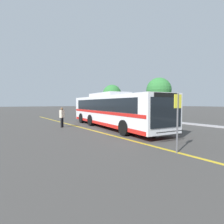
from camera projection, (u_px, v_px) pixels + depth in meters
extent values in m
plane|color=#423F3D|center=(107.00, 125.00, 16.05)|extent=(220.00, 220.00, 0.00)
cube|color=gold|center=(89.00, 129.00, 13.59)|extent=(32.25, 0.20, 0.01)
cube|color=#99999E|center=(166.00, 121.00, 19.01)|extent=(40.25, 0.36, 0.15)
cube|color=silver|center=(112.00, 110.00, 14.78)|extent=(12.46, 3.93, 2.31)
cube|color=black|center=(112.00, 105.00, 14.76)|extent=(10.76, 3.77, 0.92)
cube|color=red|center=(112.00, 112.00, 14.79)|extent=(12.22, 3.94, 0.20)
cube|color=red|center=(112.00, 122.00, 14.83)|extent=(12.22, 3.93, 0.24)
cube|color=black|center=(166.00, 112.00, 9.39)|extent=(0.30, 2.20, 1.65)
cube|color=black|center=(167.00, 95.00, 9.34)|extent=(0.25, 1.75, 0.24)
cube|color=silver|center=(109.00, 95.00, 15.25)|extent=(4.49, 2.50, 0.30)
cube|color=black|center=(170.00, 132.00, 9.19)|extent=(0.26, 1.88, 0.04)
cube|color=black|center=(170.00, 135.00, 9.20)|extent=(0.26, 1.88, 0.04)
cylinder|color=black|center=(153.00, 126.00, 12.07)|extent=(1.03, 0.40, 1.00)
cylinder|color=black|center=(124.00, 128.00, 10.92)|extent=(1.03, 0.40, 1.00)
cylinder|color=black|center=(114.00, 119.00, 17.02)|extent=(1.03, 0.40, 1.00)
cylinder|color=black|center=(91.00, 120.00, 15.87)|extent=(1.03, 0.40, 1.00)
cylinder|color=black|center=(103.00, 117.00, 19.27)|extent=(1.03, 0.40, 1.00)
cylinder|color=black|center=(82.00, 118.00, 18.12)|extent=(1.03, 0.40, 1.00)
cube|color=black|center=(106.00, 113.00, 26.99)|extent=(4.29, 2.12, 0.53)
cube|color=black|center=(106.00, 109.00, 26.88)|extent=(1.84, 1.78, 0.55)
cylinder|color=black|center=(96.00, 114.00, 27.47)|extent=(0.61, 0.23, 0.60)
cylinder|color=black|center=(106.00, 114.00, 28.59)|extent=(0.61, 0.23, 0.60)
cylinder|color=black|center=(106.00, 115.00, 25.41)|extent=(0.61, 0.23, 0.60)
cylinder|color=black|center=(116.00, 115.00, 26.53)|extent=(0.61, 0.23, 0.60)
cube|color=navy|center=(126.00, 114.00, 22.90)|extent=(4.03, 1.93, 0.57)
cube|color=black|center=(127.00, 110.00, 22.79)|extent=(1.70, 1.69, 0.53)
cylinder|color=black|center=(115.00, 116.00, 23.42)|extent=(0.60, 0.20, 0.60)
cylinder|color=black|center=(126.00, 116.00, 24.46)|extent=(0.60, 0.20, 0.60)
cylinder|color=black|center=(127.00, 118.00, 21.38)|extent=(0.60, 0.20, 0.60)
cylinder|color=black|center=(138.00, 117.00, 22.41)|extent=(0.60, 0.20, 0.60)
cylinder|color=black|center=(61.00, 123.00, 14.73)|extent=(0.14, 0.14, 0.82)
cylinder|color=black|center=(63.00, 122.00, 14.89)|extent=(0.14, 0.14, 0.82)
cube|color=beige|center=(62.00, 114.00, 14.77)|extent=(0.42, 0.47, 0.65)
sphere|color=brown|center=(62.00, 109.00, 14.75)|extent=(0.22, 0.22, 0.22)
cylinder|color=#59595E|center=(177.00, 123.00, 7.14)|extent=(0.07, 0.07, 2.45)
cube|color=yellow|center=(178.00, 101.00, 7.09)|extent=(0.08, 0.40, 0.56)
cylinder|color=#513823|center=(112.00, 107.00, 34.04)|extent=(0.28, 0.28, 2.49)
sphere|color=#337A38|center=(112.00, 94.00, 33.91)|extent=(3.61, 3.61, 3.61)
cylinder|color=#513823|center=(159.00, 109.00, 24.23)|extent=(0.28, 0.28, 2.59)
sphere|color=#337A38|center=(159.00, 90.00, 24.11)|extent=(3.41, 3.41, 3.41)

